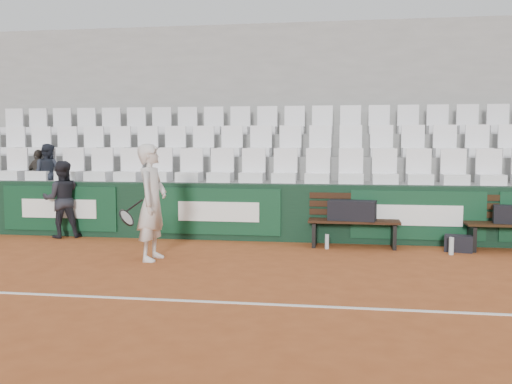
# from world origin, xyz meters

# --- Properties ---
(ground) EXTENTS (80.00, 80.00, 0.00)m
(ground) POSITION_xyz_m (0.00, 0.00, 0.00)
(ground) COLOR #A85126
(ground) RESTS_ON ground
(court_baseline) EXTENTS (18.00, 0.06, 0.01)m
(court_baseline) POSITION_xyz_m (0.00, 0.00, 0.00)
(court_baseline) COLOR white
(court_baseline) RESTS_ON ground
(back_barrier) EXTENTS (18.00, 0.34, 1.00)m
(back_barrier) POSITION_xyz_m (0.07, 3.99, 0.50)
(back_barrier) COLOR #10301D
(back_barrier) RESTS_ON ground
(grandstand_tier_front) EXTENTS (18.00, 0.95, 1.00)m
(grandstand_tier_front) POSITION_xyz_m (0.00, 4.62, 0.50)
(grandstand_tier_front) COLOR gray
(grandstand_tier_front) RESTS_ON ground
(grandstand_tier_mid) EXTENTS (18.00, 0.95, 1.45)m
(grandstand_tier_mid) POSITION_xyz_m (0.00, 5.58, 0.72)
(grandstand_tier_mid) COLOR gray
(grandstand_tier_mid) RESTS_ON ground
(grandstand_tier_back) EXTENTS (18.00, 0.95, 1.90)m
(grandstand_tier_back) POSITION_xyz_m (0.00, 6.53, 0.95)
(grandstand_tier_back) COLOR gray
(grandstand_tier_back) RESTS_ON ground
(grandstand_rear_wall) EXTENTS (18.00, 0.30, 4.40)m
(grandstand_rear_wall) POSITION_xyz_m (0.00, 7.15, 2.20)
(grandstand_rear_wall) COLOR #959592
(grandstand_rear_wall) RESTS_ON ground
(seat_row_front) EXTENTS (11.90, 0.44, 0.63)m
(seat_row_front) POSITION_xyz_m (0.00, 4.45, 1.31)
(seat_row_front) COLOR white
(seat_row_front) RESTS_ON grandstand_tier_front
(seat_row_mid) EXTENTS (11.90, 0.44, 0.63)m
(seat_row_mid) POSITION_xyz_m (0.00, 5.40, 1.77)
(seat_row_mid) COLOR white
(seat_row_mid) RESTS_ON grandstand_tier_mid
(seat_row_back) EXTENTS (11.90, 0.44, 0.63)m
(seat_row_back) POSITION_xyz_m (0.00, 6.35, 2.21)
(seat_row_back) COLOR silver
(seat_row_back) RESTS_ON grandstand_tier_back
(bench_left) EXTENTS (1.50, 0.56, 0.45)m
(bench_left) POSITION_xyz_m (2.15, 3.59, 0.23)
(bench_left) COLOR black
(bench_left) RESTS_ON ground
(sports_bag_left) EXTENTS (0.81, 0.45, 0.33)m
(sports_bag_left) POSITION_xyz_m (2.12, 3.55, 0.61)
(sports_bag_left) COLOR black
(sports_bag_left) RESTS_ON bench_left
(sports_bag_ground) EXTENTS (0.47, 0.35, 0.26)m
(sports_bag_ground) POSITION_xyz_m (3.80, 3.42, 0.13)
(sports_bag_ground) COLOR black
(sports_bag_ground) RESTS_ON ground
(water_bottle_near) EXTENTS (0.07, 0.07, 0.24)m
(water_bottle_near) POSITION_xyz_m (1.72, 3.34, 0.12)
(water_bottle_near) COLOR #B1C0C8
(water_bottle_near) RESTS_ON ground
(water_bottle_far) EXTENTS (0.08, 0.08, 0.27)m
(water_bottle_far) POSITION_xyz_m (3.64, 3.14, 0.14)
(water_bottle_far) COLOR silver
(water_bottle_far) RESTS_ON ground
(tennis_player) EXTENTS (0.72, 0.64, 1.71)m
(tennis_player) POSITION_xyz_m (-0.81, 2.07, 0.86)
(tennis_player) COLOR silver
(tennis_player) RESTS_ON ground
(ball_kid) EXTENTS (0.84, 0.76, 1.40)m
(ball_kid) POSITION_xyz_m (-3.10, 3.73, 0.70)
(ball_kid) COLOR black
(ball_kid) RESTS_ON ground
(spectator_b) EXTENTS (0.66, 0.42, 1.04)m
(spectator_b) POSITION_xyz_m (-3.97, 4.50, 1.52)
(spectator_b) COLOR #302B26
(spectator_b) RESTS_ON grandstand_tier_front
(spectator_c) EXTENTS (0.60, 0.49, 1.16)m
(spectator_c) POSITION_xyz_m (-3.79, 4.50, 1.58)
(spectator_c) COLOR #212531
(spectator_c) RESTS_ON grandstand_tier_front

